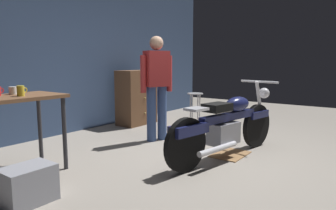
{
  "coord_description": "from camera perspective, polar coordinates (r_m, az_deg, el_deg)",
  "views": [
    {
      "loc": [
        -3.46,
        -1.89,
        1.26
      ],
      "look_at": [
        0.05,
        0.7,
        0.65
      ],
      "focal_mm": 32.63,
      "sensor_mm": 36.0,
      "label": 1
    }
  ],
  "objects": [
    {
      "name": "mug_white_ceramic",
      "position": [
        3.9,
        -26.96,
        2.42
      ],
      "size": [
        0.12,
        0.09,
        0.09
      ],
      "color": "white",
      "rests_on": "workbench"
    },
    {
      "name": "shop_stool",
      "position": [
        6.24,
        5.09,
        0.94
      ],
      "size": [
        0.32,
        0.32,
        0.64
      ],
      "color": "#B2B2B7",
      "rests_on": "ground_plane"
    },
    {
      "name": "motorcycle",
      "position": [
        4.11,
        10.96,
        -3.58
      ],
      "size": [
        2.17,
        0.7,
        1.0
      ],
      "rotation": [
        0.0,
        0.0,
        -0.18
      ],
      "color": "black",
      "rests_on": "ground_plane"
    },
    {
      "name": "drip_tray",
      "position": [
        4.34,
        11.54,
        -9.0
      ],
      "size": [
        0.56,
        0.4,
        0.01
      ],
      "primitive_type": "cube",
      "color": "olive",
      "rests_on": "ground_plane"
    },
    {
      "name": "storage_bin",
      "position": [
        3.11,
        -24.7,
        -13.36
      ],
      "size": [
        0.44,
        0.32,
        0.34
      ],
      "primitive_type": "cube",
      "color": "gray",
      "rests_on": "ground_plane"
    },
    {
      "name": "workbench",
      "position": [
        3.68,
        -28.91,
        -0.44
      ],
      "size": [
        1.3,
        0.64,
        0.9
      ],
      "color": "brown",
      "rests_on": "ground_plane"
    },
    {
      "name": "back_wall",
      "position": [
        5.84,
        -17.43,
        10.46
      ],
      "size": [
        8.0,
        0.12,
        3.1
      ],
      "primitive_type": "cube",
      "color": "#384C70",
      "rests_on": "ground_plane"
    },
    {
      "name": "ground_plane",
      "position": [
        4.14,
        7.52,
        -9.82
      ],
      "size": [
        12.0,
        12.0,
        0.0
      ],
      "primitive_type": "plane",
      "color": "gray"
    },
    {
      "name": "wooden_dresser",
      "position": [
        6.26,
        -5.9,
        1.42
      ],
      "size": [
        0.8,
        0.47,
        1.1
      ],
      "color": "brown",
      "rests_on": "ground_plane"
    },
    {
      "name": "mug_yellow_tall",
      "position": [
        3.66,
        -25.78,
        2.39
      ],
      "size": [
        0.11,
        0.08,
        0.11
      ],
      "color": "yellow",
      "rests_on": "workbench"
    },
    {
      "name": "person_standing",
      "position": [
        4.89,
        -2.14,
        4.03
      ],
      "size": [
        0.54,
        0.34,
        1.67
      ],
      "rotation": [
        0.0,
        0.0,
        2.77
      ],
      "color": "#374E81",
      "rests_on": "ground_plane"
    }
  ]
}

